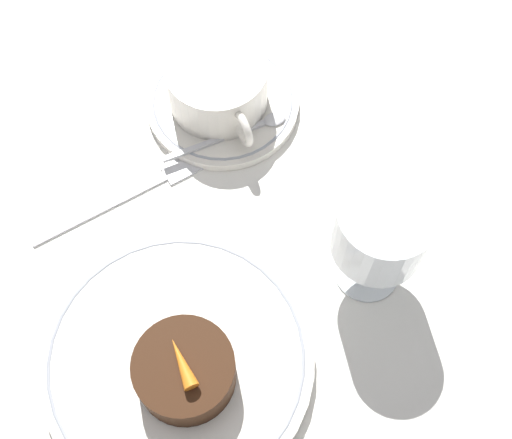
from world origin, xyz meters
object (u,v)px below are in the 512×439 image
at_px(wine_glass, 381,232).
at_px(dessert_cake, 185,372).
at_px(coffee_cup, 218,84).
at_px(fork, 146,186).
at_px(dinner_plate, 177,360).

distance_m(wine_glass, dessert_cake, 0.19).
height_order(coffee_cup, fork, coffee_cup).
bearing_deg(dinner_plate, fork, 167.30).
height_order(dinner_plate, wine_glass, wine_glass).
distance_m(coffee_cup, dessert_cake, 0.27).
relative_size(dinner_plate, dessert_cake, 2.82).
height_order(fork, dessert_cake, dessert_cake).
relative_size(coffee_cup, dessert_cake, 1.52).
bearing_deg(coffee_cup, fork, -61.81).
bearing_deg(coffee_cup, dessert_cake, -29.51).
bearing_deg(fork, wine_glass, 41.51).
xyz_separation_m(wine_glass, fork, (-0.16, -0.14, -0.08)).
height_order(coffee_cup, dessert_cake, coffee_cup).
relative_size(fork, dessert_cake, 2.32).
distance_m(wine_glass, fork, 0.23).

